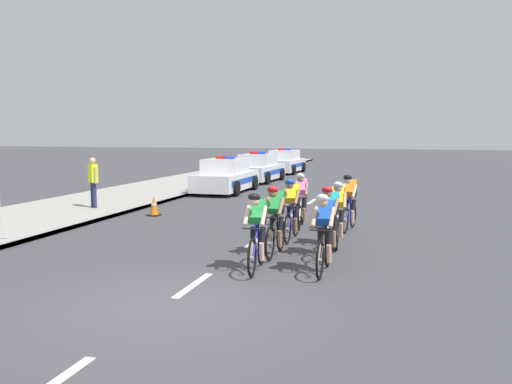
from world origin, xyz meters
name	(u,v)px	position (x,y,z in m)	size (l,w,h in m)	color
ground_plane	(167,303)	(0.00, 0.00, 0.00)	(160.00, 160.00, 0.00)	#424247
sidewalk_slab	(145,192)	(-7.45, 14.00, 0.06)	(4.44, 60.00, 0.12)	#A3A099
kerb_edge	(191,193)	(-5.31, 14.00, 0.07)	(0.16, 60.00, 0.13)	#9E9E99
lane_markings_centre	(255,241)	(0.00, 5.07, 0.00)	(0.14, 17.60, 0.01)	white
cyclist_lead	(257,230)	(0.80, 2.30, 0.79)	(0.44, 1.72, 1.56)	black
cyclist_second	(324,232)	(2.06, 2.47, 0.79)	(0.42, 1.72, 1.56)	black
cyclist_third	(275,219)	(0.83, 3.67, 0.79)	(0.42, 1.72, 1.56)	black
cyclist_fourth	(330,220)	(1.95, 3.93, 0.79)	(0.44, 1.72, 1.56)	black
cyclist_fifth	(292,208)	(0.82, 5.44, 0.79)	(0.42, 1.72, 1.56)	black
cyclist_sixth	(338,212)	(1.98, 5.04, 0.79)	(0.45, 1.72, 1.56)	black
cyclist_seventh	(301,199)	(0.69, 7.28, 0.79)	(0.45, 1.72, 1.56)	black
cyclist_eighth	(349,201)	(2.03, 7.16, 0.79)	(0.45, 1.72, 1.56)	black
police_car_nearest	(226,177)	(-4.18, 15.25, 0.68)	(2.02, 4.41, 1.59)	white
police_car_second	(258,169)	(-4.18, 20.68, 0.68)	(2.16, 4.48, 1.59)	silver
police_car_third	(285,163)	(-4.18, 27.17, 0.68)	(2.12, 4.46, 1.59)	white
traffic_cone_near	(154,206)	(-4.19, 8.17, 0.31)	(0.36, 0.36, 0.64)	black
spectator_closest	(93,179)	(-6.59, 8.58, 1.08)	(0.46, 0.39, 1.68)	#23284C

